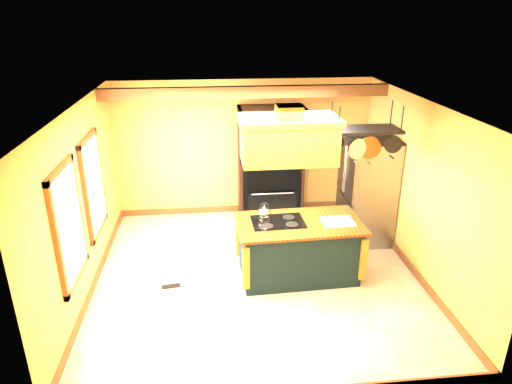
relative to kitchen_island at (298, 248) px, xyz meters
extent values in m
plane|color=beige|center=(-0.64, 0.05, -0.47)|extent=(5.00, 5.00, 0.00)
plane|color=white|center=(-0.64, 0.05, 2.23)|extent=(5.00, 5.00, 0.00)
cube|color=#E5A953|center=(-0.64, 2.55, 0.88)|extent=(5.00, 0.02, 2.70)
cube|color=#E5A953|center=(-0.64, -2.45, 0.88)|extent=(5.00, 0.02, 2.70)
cube|color=#E5A953|center=(-3.14, 0.05, 0.88)|extent=(0.02, 5.00, 2.70)
cube|color=#E5A953|center=(1.86, 0.05, 0.88)|extent=(0.02, 5.00, 2.70)
cube|color=brown|center=(-0.64, 1.75, 2.12)|extent=(5.00, 0.15, 0.20)
cube|color=brown|center=(-3.11, -0.75, 0.93)|extent=(0.06, 1.06, 1.56)
cube|color=white|center=(-3.08, -0.75, 0.93)|extent=(0.02, 0.85, 1.34)
cube|color=brown|center=(-3.11, 0.65, 0.93)|extent=(0.06, 1.06, 1.56)
cube|color=white|center=(-3.08, 0.65, 0.93)|extent=(0.02, 0.85, 1.34)
cube|color=black|center=(0.00, 0.00, -0.03)|extent=(1.78, 1.01, 0.88)
cube|color=brown|center=(0.00, 0.00, 0.43)|extent=(1.93, 1.12, 0.04)
cube|color=black|center=(-0.32, 0.04, 0.46)|extent=(0.81, 0.58, 0.01)
ellipsoid|color=silver|center=(-0.51, 0.16, 0.56)|extent=(0.20, 0.20, 0.16)
cube|color=white|center=(0.58, -0.06, 0.46)|extent=(0.49, 0.39, 0.02)
cube|color=#C38330|center=(-0.20, 0.00, 1.71)|extent=(1.32, 0.71, 0.56)
cube|color=brown|center=(-0.20, 0.00, 2.03)|extent=(1.40, 0.79, 0.08)
cube|color=#C38330|center=(-0.20, 0.00, 2.11)|extent=(0.35, 0.35, 0.24)
cube|color=black|center=(0.90, 0.00, 1.86)|extent=(0.99, 0.49, 0.04)
cylinder|color=black|center=(0.46, -0.20, 2.05)|extent=(0.02, 0.02, 0.37)
cylinder|color=black|center=(1.35, 0.20, 2.05)|extent=(0.02, 0.02, 0.37)
cylinder|color=black|center=(0.51, 0.10, 1.66)|extent=(0.26, 0.04, 0.26)
cylinder|color=silver|center=(0.77, -0.10, 1.61)|extent=(0.30, 0.04, 0.30)
cylinder|color=#BA5B2E|center=(1.03, 0.10, 1.56)|extent=(0.34, 0.04, 0.34)
cylinder|color=black|center=(1.30, -0.10, 1.66)|extent=(0.26, 0.04, 0.26)
cube|color=gray|center=(1.45, 1.13, 0.47)|extent=(0.78, 0.96, 1.87)
cube|color=gray|center=(1.05, 0.89, 0.88)|extent=(0.03, 0.46, 1.01)
cube|color=gray|center=(1.05, 1.37, 0.88)|extent=(0.03, 0.46, 1.01)
cube|color=gray|center=(1.05, 1.13, -0.04)|extent=(0.03, 0.92, 0.79)
cube|color=black|center=(1.45, 1.13, -0.44)|extent=(0.74, 0.91, 0.06)
cube|color=black|center=(-0.12, 2.50, 0.64)|extent=(1.26, 0.06, 2.23)
cube|color=black|center=(-0.72, 2.26, 0.64)|extent=(0.06, 0.53, 2.23)
cube|color=black|center=(0.48, 2.26, 0.64)|extent=(0.06, 0.53, 2.23)
cube|color=black|center=(-0.12, 2.26, 0.79)|extent=(1.26, 0.53, 0.05)
cube|color=black|center=(-0.12, 2.29, 0.19)|extent=(1.14, 0.43, 1.20)
cube|color=black|center=(-0.12, 1.98, 0.45)|extent=(0.98, 0.04, 0.53)
cube|color=black|center=(-0.12, 1.98, -0.08)|extent=(0.98, 0.04, 0.48)
cube|color=black|center=(-0.12, 2.26, 1.03)|extent=(1.14, 0.47, 0.02)
cube|color=black|center=(-0.12, 2.26, 1.29)|extent=(1.14, 0.47, 0.02)
cube|color=black|center=(-0.12, 2.26, 1.54)|extent=(1.14, 0.47, 0.03)
cylinder|color=white|center=(-0.43, 2.21, 1.08)|extent=(0.22, 0.22, 0.07)
cylinder|color=teal|center=(0.22, 2.21, 1.39)|extent=(0.10, 0.10, 0.17)
cube|color=black|center=(-1.97, -0.13, -0.46)|extent=(0.29, 0.16, 0.01)
camera|label=1|loc=(-1.31, -6.12, 3.46)|focal=32.00mm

